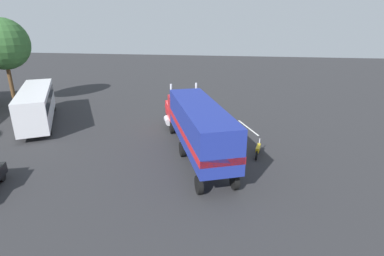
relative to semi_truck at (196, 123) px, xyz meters
name	(u,v)px	position (x,y,z in m)	size (l,w,h in m)	color
ground_plane	(177,128)	(5.57, 2.53, -2.52)	(120.00, 120.00, 0.00)	#2D2D30
lane_stripe_near	(212,140)	(3.04, -0.97, -2.52)	(4.40, 0.16, 0.01)	silver
lane_stripe_mid	(248,128)	(6.56, -4.10, -2.52)	(4.40, 0.16, 0.01)	silver
semi_truck	(196,123)	(0.00, 0.00, 0.00)	(14.09, 7.46, 4.50)	red
person_bystander	(215,133)	(2.43, -1.25, -1.63)	(0.34, 0.46, 1.63)	black
parked_bus	(36,103)	(4.90, 16.22, -0.46)	(10.84, 7.61, 3.40)	silver
motorcycle	(258,150)	(0.38, -4.63, -2.04)	(2.09, 0.50, 1.12)	black
tree_left	(3,44)	(10.62, 23.24, 4.52)	(5.70, 5.70, 9.92)	brown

